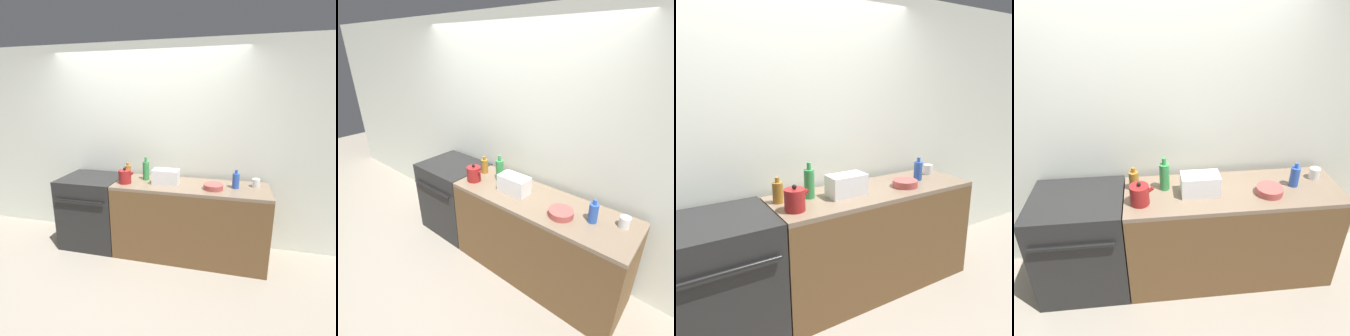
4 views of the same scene
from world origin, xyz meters
TOP-DOWN VIEW (x-y plane):
  - ground_plane at (0.00, 0.00)m, footprint 12.00×12.00m
  - wall_back at (0.00, 0.70)m, footprint 8.00×0.05m
  - stove at (-0.65, 0.32)m, footprint 0.76×0.68m
  - counter_block at (0.65, 0.30)m, footprint 1.82×0.60m
  - kettle at (-0.13, 0.19)m, footprint 0.19×0.15m
  - toaster at (0.36, 0.28)m, footprint 0.31×0.17m
  - bottle_blue at (1.17, 0.31)m, footprint 0.08×0.08m
  - bottle_amber at (-0.18, 0.41)m, footprint 0.08×0.08m
  - bottle_green at (0.07, 0.38)m, footprint 0.08×0.08m
  - cup_white at (1.39, 0.41)m, footprint 0.09×0.09m
  - bowl at (0.92, 0.22)m, footprint 0.22×0.22m

SIDE VIEW (x-z plane):
  - ground_plane at x=0.00m, z-range 0.00..0.00m
  - counter_block at x=0.65m, z-range 0.00..0.93m
  - stove at x=-0.65m, z-range 0.01..0.94m
  - bowl at x=0.92m, z-range 0.93..0.98m
  - cup_white at x=1.39m, z-range 0.93..1.02m
  - kettle at x=-0.13m, z-range 0.91..1.10m
  - bottle_amber at x=-0.18m, z-range 0.91..1.11m
  - toaster at x=0.36m, z-range 0.93..1.10m
  - bottle_blue at x=1.17m, z-range 0.91..1.12m
  - bottle_green at x=0.07m, z-range 0.90..1.19m
  - wall_back at x=0.00m, z-range 0.00..2.60m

